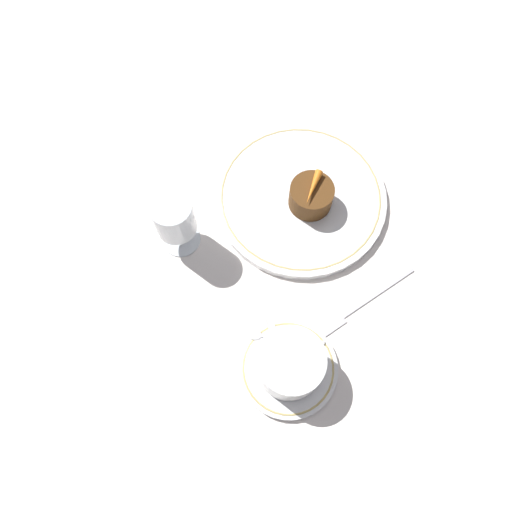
# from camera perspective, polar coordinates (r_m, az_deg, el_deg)

# --- Properties ---
(ground_plane) EXTENTS (3.00, 3.00, 0.00)m
(ground_plane) POSITION_cam_1_polar(r_m,az_deg,el_deg) (0.82, 2.91, 5.89)
(ground_plane) COLOR white
(dinner_plate) EXTENTS (0.28, 0.28, 0.01)m
(dinner_plate) POSITION_cam_1_polar(r_m,az_deg,el_deg) (0.82, 5.11, 6.67)
(dinner_plate) COLOR white
(dinner_plate) RESTS_ON ground_plane
(saucer) EXTENTS (0.14, 0.14, 0.01)m
(saucer) POSITION_cam_1_polar(r_m,az_deg,el_deg) (0.73, 3.69, -12.69)
(saucer) COLOR white
(saucer) RESTS_ON ground_plane
(coffee_cup) EXTENTS (0.12, 0.09, 0.07)m
(coffee_cup) POSITION_cam_1_polar(r_m,az_deg,el_deg) (0.69, 3.92, -12.13)
(coffee_cup) COLOR white
(coffee_cup) RESTS_ON saucer
(spoon) EXTENTS (0.07, 0.10, 0.00)m
(spoon) POSITION_cam_1_polar(r_m,az_deg,el_deg) (0.73, 2.35, -9.26)
(spoon) COLOR silver
(spoon) RESTS_ON saucer
(wine_glass) EXTENTS (0.06, 0.06, 0.12)m
(wine_glass) POSITION_cam_1_polar(r_m,az_deg,el_deg) (0.74, -9.29, 4.18)
(wine_glass) COLOR silver
(wine_glass) RESTS_ON ground_plane
(fork) EXTENTS (0.04, 0.19, 0.01)m
(fork) POSITION_cam_1_polar(r_m,az_deg,el_deg) (0.77, 11.11, -5.89)
(fork) COLOR silver
(fork) RESTS_ON ground_plane
(dessert_cake) EXTENTS (0.07, 0.07, 0.04)m
(dessert_cake) POSITION_cam_1_polar(r_m,az_deg,el_deg) (0.79, 6.31, 6.81)
(dessert_cake) COLOR #563314
(dessert_cake) RESTS_ON dinner_plate
(carrot_garnish) EXTENTS (0.05, 0.05, 0.01)m
(carrot_garnish) POSITION_cam_1_polar(r_m,az_deg,el_deg) (0.77, 6.53, 7.80)
(carrot_garnish) COLOR orange
(carrot_garnish) RESTS_ON dessert_cake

